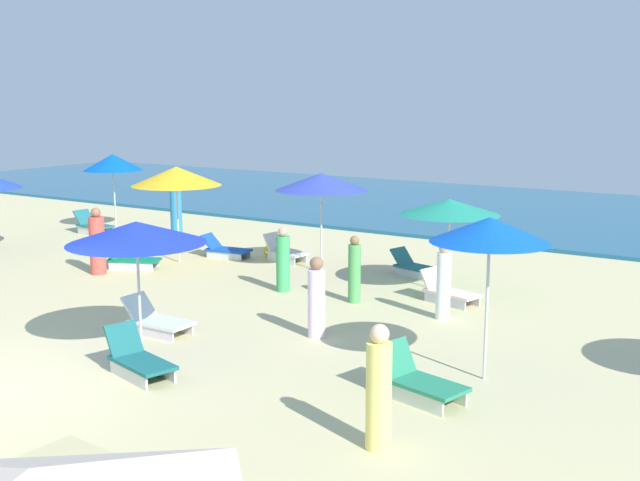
% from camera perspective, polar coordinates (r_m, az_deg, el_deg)
% --- Properties ---
extents(ocean, '(60.00, 14.33, 0.12)m').
position_cam_1_polar(ocean, '(31.94, 13.00, 2.19)').
color(ocean, '#1D5A7F').
rests_on(ocean, ground_plane).
extents(umbrella_0, '(2.43, 2.43, 2.41)m').
position_cam_1_polar(umbrella_0, '(13.99, -13.18, 0.56)').
color(umbrella_0, silver).
rests_on(umbrella_0, ground_plane).
extents(lounge_chair_0_0, '(1.50, 0.93, 0.78)m').
position_cam_1_polar(lounge_chair_0_0, '(13.40, -13.03, -8.44)').
color(lounge_chair_0_0, silver).
rests_on(lounge_chair_0_0, ground_plane).
extents(lounge_chair_0_1, '(1.41, 0.65, 0.70)m').
position_cam_1_polar(lounge_chair_0_1, '(15.64, -11.78, -5.69)').
color(lounge_chair_0_1, silver).
rests_on(lounge_chair_0_1, ground_plane).
extents(umbrella_1, '(2.32, 2.32, 2.21)m').
position_cam_1_polar(umbrella_1, '(18.28, 9.40, 2.42)').
color(umbrella_1, silver).
rests_on(umbrella_1, ground_plane).
extents(lounge_chair_1_0, '(1.46, 0.92, 0.71)m').
position_cam_1_polar(lounge_chair_1_0, '(17.71, 9.31, -3.69)').
color(lounge_chair_1_0, silver).
rests_on(lounge_chair_1_0, ground_plane).
extents(lounge_chair_1_1, '(1.63, 0.94, 0.66)m').
position_cam_1_polar(lounge_chair_1_1, '(20.10, 7.10, -1.96)').
color(lounge_chair_1_1, silver).
rests_on(lounge_chair_1_1, ground_plane).
extents(umbrella_2, '(1.98, 1.98, 2.59)m').
position_cam_1_polar(umbrella_2, '(27.45, -14.81, 5.51)').
color(umbrella_2, silver).
rests_on(umbrella_2, ground_plane).
extents(lounge_chair_2_0, '(1.47, 0.73, 0.76)m').
position_cam_1_polar(lounge_chair_2_0, '(27.10, -16.15, 1.07)').
color(lounge_chair_2_0, silver).
rests_on(lounge_chair_2_0, ground_plane).
extents(umbrella_4, '(2.39, 2.39, 2.59)m').
position_cam_1_polar(umbrella_4, '(20.18, 0.10, 4.29)').
color(umbrella_4, silver).
rests_on(umbrella_4, ground_plane).
extents(lounge_chair_4_0, '(1.28, 0.71, 0.76)m').
position_cam_1_polar(lounge_chair_4_0, '(21.76, -2.62, -0.84)').
color(lounge_chair_4_0, silver).
rests_on(lounge_chair_4_0, ground_plane).
extents(umbrella_5, '(2.44, 2.44, 2.65)m').
position_cam_1_polar(umbrella_5, '(21.71, -10.39, 4.62)').
color(umbrella_5, silver).
rests_on(umbrella_5, ground_plane).
extents(lounge_chair_5_0, '(1.60, 1.11, 0.70)m').
position_cam_1_polar(lounge_chair_5_0, '(21.52, -13.64, -1.33)').
color(lounge_chair_5_0, silver).
rests_on(lounge_chair_5_0, ground_plane).
extents(lounge_chair_5_1, '(1.47, 0.76, 0.64)m').
position_cam_1_polar(lounge_chair_5_1, '(22.47, -6.90, -0.63)').
color(lounge_chair_5_1, silver).
rests_on(lounge_chair_5_1, ground_plane).
extents(umbrella_8, '(1.91, 1.91, 2.68)m').
position_cam_1_polar(umbrella_8, '(12.65, 12.23, 0.75)').
color(umbrella_8, silver).
rests_on(umbrella_8, ground_plane).
extents(lounge_chair_8_0, '(1.45, 0.95, 0.81)m').
position_cam_1_polar(lounge_chair_8_0, '(12.19, 7.23, -10.09)').
color(lounge_chair_8_0, silver).
rests_on(lounge_chair_8_0, ground_plane).
extents(beachgoer_0, '(0.54, 0.54, 1.70)m').
position_cam_1_polar(beachgoer_0, '(26.18, -10.41, 2.09)').
color(beachgoer_0, '#2C82BD').
rests_on(beachgoer_0, ground_plane).
extents(beachgoer_1, '(0.40, 0.40, 1.53)m').
position_cam_1_polar(beachgoer_1, '(18.42, -2.70, -1.53)').
color(beachgoer_1, '#3FAE62').
rests_on(beachgoer_1, ground_plane).
extents(beachgoer_2, '(0.33, 0.33, 1.61)m').
position_cam_1_polar(beachgoer_2, '(16.34, 8.96, -3.03)').
color(beachgoer_2, white).
rests_on(beachgoer_2, ground_plane).
extents(beachgoer_3, '(0.56, 0.56, 1.73)m').
position_cam_1_polar(beachgoer_3, '(20.95, -15.86, -0.21)').
color(beachgoer_3, '#DC4F45').
rests_on(beachgoer_3, ground_plane).
extents(beachgoer_4, '(0.34, 0.34, 1.56)m').
position_cam_1_polar(beachgoer_4, '(14.95, -0.26, -4.29)').
color(beachgoer_4, white).
rests_on(beachgoer_4, ground_plane).
extents(beachgoer_5, '(0.39, 0.39, 1.51)m').
position_cam_1_polar(beachgoer_5, '(17.44, 2.52, -2.21)').
color(beachgoer_5, '#51A757').
rests_on(beachgoer_5, ground_plane).
extents(beachgoer_7, '(0.47, 0.47, 1.69)m').
position_cam_1_polar(beachgoer_7, '(10.37, 4.28, -10.79)').
color(beachgoer_7, '#F9EB79').
rests_on(beachgoer_7, ground_plane).
extents(beach_ball_0, '(0.32, 0.32, 0.32)m').
position_cam_1_polar(beach_ball_0, '(22.52, -3.72, -0.74)').
color(beach_ball_0, yellow).
rests_on(beach_ball_0, ground_plane).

